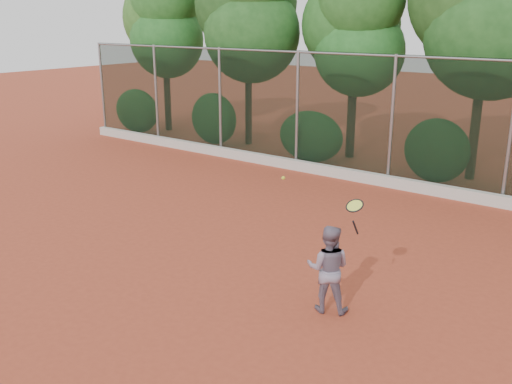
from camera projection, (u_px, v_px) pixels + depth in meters
The scene contains 7 objects.
ground at pixel (223, 271), 10.33m from camera, with size 80.00×80.00×0.00m, color #A43F26.
concrete_curb at pixel (385, 181), 15.49m from camera, with size 24.00×0.20×0.30m, color beige.
tennis_player at pixel (328, 269), 8.75m from camera, with size 0.68×0.53×1.40m, color gray.
chainlink_fence at pixel (392, 117), 15.12m from camera, with size 24.09×0.09×3.50m.
foliage_backdrop at pixel (409, 17), 16.21m from camera, with size 23.70×3.63×7.55m.
tennis_racket at pixel (355, 208), 8.13m from camera, with size 0.29×0.28×0.55m.
tennis_ball_in_flight at pixel (283, 178), 9.29m from camera, with size 0.06×0.06×0.06m.
Camera 1 is at (6.18, -7.18, 4.39)m, focal length 40.00 mm.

